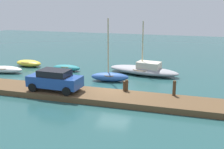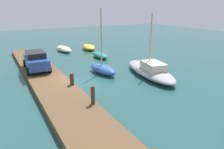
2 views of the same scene
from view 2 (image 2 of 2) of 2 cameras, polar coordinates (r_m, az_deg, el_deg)
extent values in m
plane|color=#234C4C|center=(16.72, -9.70, -2.45)|extent=(84.00, 84.00, 0.00)
cube|color=brown|center=(16.19, -15.69, -2.78)|extent=(27.63, 2.82, 0.42)
ellipsoid|color=#2D569E|center=(18.79, -2.52, 1.38)|extent=(3.53, 1.67, 0.79)
torus|color=olive|center=(18.73, -2.52, 2.01)|extent=(1.42, 1.42, 0.07)
cylinder|color=#C6B284|center=(18.32, -2.89, 9.59)|extent=(0.12, 0.12, 4.93)
ellipsoid|color=gold|center=(29.32, -6.27, 7.26)|extent=(3.29, 1.89, 0.69)
torus|color=olive|center=(29.29, -6.28, 7.63)|extent=(1.78, 1.78, 0.07)
ellipsoid|color=#939399|center=(18.62, 10.01, 0.94)|extent=(7.38, 3.54, 0.78)
torus|color=olive|center=(18.56, 10.05, 1.57)|extent=(2.74, 2.74, 0.07)
cube|color=beige|center=(17.98, 10.99, 2.15)|extent=(2.39, 1.78, 0.67)
cylinder|color=#C6B284|center=(18.16, 10.26, 8.65)|extent=(0.12, 0.12, 4.56)
ellipsoid|color=teal|center=(24.59, -3.20, 5.17)|extent=(2.97, 1.19, 0.62)
torus|color=olive|center=(24.55, -3.21, 5.56)|extent=(1.23, 1.23, 0.07)
ellipsoid|color=white|center=(28.77, -12.72, 6.70)|extent=(3.80, 1.62, 0.67)
torus|color=olive|center=(28.74, -12.75, 7.06)|extent=(1.48, 1.48, 0.07)
cylinder|color=#47331E|center=(15.33, -10.73, -1.25)|extent=(0.25, 0.25, 0.75)
cylinder|color=#47331E|center=(15.17, -10.54, -1.25)|extent=(0.22, 0.22, 0.86)
cylinder|color=#47331E|center=(12.10, -5.14, -5.51)|extent=(0.23, 0.23, 1.08)
cube|color=#234793|center=(19.61, -19.58, 3.31)|extent=(4.10, 1.82, 0.81)
cube|color=black|center=(19.47, -19.78, 5.12)|extent=(2.32, 1.55, 0.47)
cylinder|color=black|center=(18.48, -16.30, 1.47)|extent=(0.65, 0.25, 0.64)
cylinder|color=black|center=(18.28, -21.38, 0.76)|extent=(0.65, 0.25, 0.64)
cylinder|color=black|center=(21.17, -17.80, 3.40)|extent=(0.65, 0.25, 0.64)
cylinder|color=black|center=(21.00, -22.24, 2.79)|extent=(0.65, 0.25, 0.64)
camera|label=1|loc=(17.20, -89.12, 3.81)|focal=44.25mm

